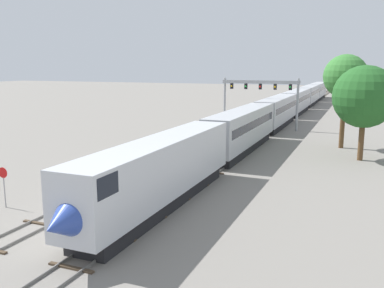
{
  "coord_description": "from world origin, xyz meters",
  "views": [
    {
      "loc": [
        14.62,
        -21.2,
        9.73
      ],
      "look_at": [
        1.0,
        12.0,
        3.0
      ],
      "focal_mm": 38.99,
      "sensor_mm": 36.0,
      "label": 1
    }
  ],
  "objects": [
    {
      "name": "passenger_train",
      "position": [
        2.0,
        56.8,
        2.61
      ],
      "size": [
        3.04,
        126.15,
        4.8
      ],
      "color": "silver",
      "rests_on": "ground"
    },
    {
      "name": "trackside_tree_mid",
      "position": [
        14.73,
        24.98,
        6.63
      ],
      "size": [
        6.41,
        6.41,
        9.85
      ],
      "color": "brown",
      "rests_on": "ground"
    },
    {
      "name": "track_main",
      "position": [
        2.0,
        60.0,
        0.07
      ],
      "size": [
        2.6,
        200.0,
        0.16
      ],
      "color": "slate",
      "rests_on": "ground"
    },
    {
      "name": "ground_plane",
      "position": [
        0.0,
        0.0,
        0.0
      ],
      "size": [
        400.0,
        400.0,
        0.0
      ],
      "primitive_type": "plane",
      "color": "gray"
    },
    {
      "name": "signal_gantry",
      "position": [
        -0.25,
        42.9,
        5.82
      ],
      "size": [
        12.1,
        0.49,
        7.91
      ],
      "color": "#999BA0",
      "rests_on": "ground"
    },
    {
      "name": "trackside_tree_left",
      "position": [
        12.53,
        31.36,
        8.46
      ],
      "size": [
        5.13,
        5.13,
        11.11
      ],
      "color": "brown",
      "rests_on": "ground"
    },
    {
      "name": "track_near",
      "position": [
        -3.5,
        40.0,
        0.07
      ],
      "size": [
        2.6,
        160.0,
        0.16
      ],
      "color": "slate",
      "rests_on": "ground"
    },
    {
      "name": "stop_sign",
      "position": [
        -8.0,
        -0.41,
        1.87
      ],
      "size": [
        0.76,
        0.08,
        2.88
      ],
      "color": "gray",
      "rests_on": "ground"
    }
  ]
}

